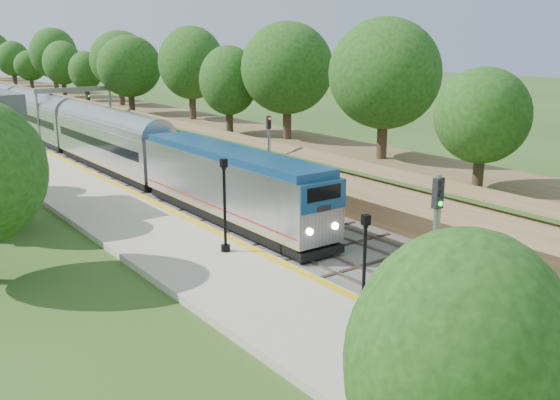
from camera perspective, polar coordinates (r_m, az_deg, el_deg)
ground at (r=26.50m, az=17.97°, el=-11.41°), size 320.00×320.00×0.00m
trackbed at (r=77.51m, az=-19.51°, el=5.36°), size 9.50×170.00×0.28m
platform at (r=34.75m, az=-9.34°, el=-4.28°), size 6.40×68.00×0.38m
yellow_stripe at (r=35.98m, az=-5.31°, el=-3.16°), size 0.55×68.00×0.01m
embankment at (r=80.01m, az=-13.88°, el=7.39°), size 10.64×170.00×11.70m
signal_gantry at (r=72.34m, az=-18.29°, el=8.66°), size 8.40×0.38×6.20m
trees_behind_platform at (r=35.90m, az=-21.59°, el=2.67°), size 7.82×53.32×7.21m
train at (r=95.51m, az=-24.26°, el=7.83°), size 3.01×141.46×4.43m
lamppost_mid at (r=24.60m, az=7.68°, el=-6.85°), size 0.44×0.44×4.43m
lamppost_far at (r=32.58m, az=-5.07°, el=-0.98°), size 0.49×0.49×4.97m
signal_platform at (r=22.91m, az=13.97°, el=-3.72°), size 0.37×0.29×6.32m
signal_farside at (r=45.85m, az=-1.04°, el=4.98°), size 0.32×0.25×5.84m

